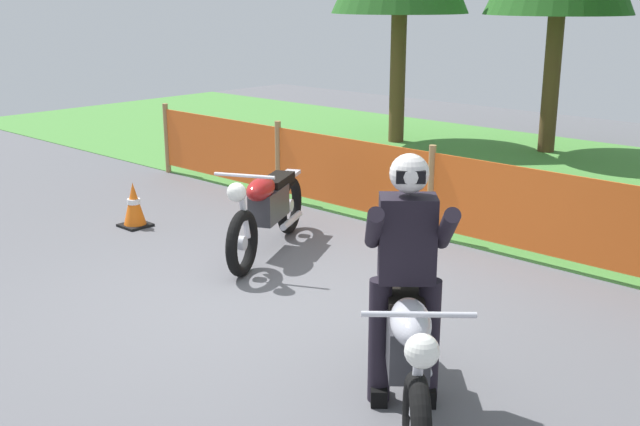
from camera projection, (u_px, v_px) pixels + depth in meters
name	position (u px, v px, depth m)	size (l,w,h in m)	color
ground	(270.00, 301.00, 6.86)	(24.00, 24.00, 0.02)	#5B5B60
grass_verge	(565.00, 183.00, 11.02)	(24.00, 6.82, 0.01)	#4C8C3D
barrier_fence	(431.00, 191.00, 8.45)	(9.71, 0.08, 1.05)	#997547
motorcycle_lead	(407.00, 349.00, 4.82)	(1.47, 1.66, 1.00)	black
motorcycle_trailing	(267.00, 209.00, 7.96)	(1.06, 1.92, 0.99)	black
rider_lead	(406.00, 266.00, 4.91)	(0.75, 0.78, 1.69)	black
traffic_cone	(134.00, 205.00, 8.93)	(0.32, 0.32, 0.53)	black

